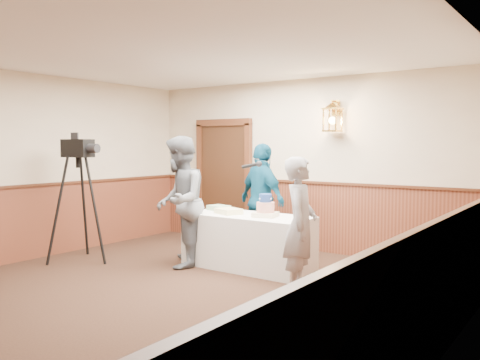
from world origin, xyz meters
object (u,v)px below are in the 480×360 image
(tiered_cake, at_px, (265,208))
(interviewer, at_px, (180,202))
(baker, at_px, (300,225))
(assistant_p, at_px, (262,200))
(sheet_cake_green, at_px, (219,208))
(sheet_cake_yellow, at_px, (229,211))
(display_table, at_px, (248,241))
(tv_camera_rig, at_px, (79,207))

(tiered_cake, xyz_separation_m, interviewer, (-1.14, -0.47, 0.05))
(baker, bearing_deg, assistant_p, 26.53)
(interviewer, xyz_separation_m, assistant_p, (0.63, 1.18, -0.05))
(sheet_cake_green, distance_m, assistant_p, 0.69)
(tiered_cake, distance_m, sheet_cake_yellow, 0.60)
(interviewer, distance_m, assistant_p, 1.34)
(sheet_cake_yellow, xyz_separation_m, baker, (1.46, -0.56, 0.01))
(display_table, height_order, assistant_p, assistant_p)
(sheet_cake_yellow, relative_size, interviewer, 0.19)
(baker, xyz_separation_m, assistant_p, (-1.38, 1.32, 0.08))
(sheet_cake_yellow, distance_m, tv_camera_rig, 2.24)
(tv_camera_rig, bearing_deg, tiered_cake, 13.91)
(tiered_cake, distance_m, tv_camera_rig, 2.79)
(tiered_cake, relative_size, assistant_p, 0.21)
(sheet_cake_green, distance_m, tv_camera_rig, 2.06)
(tiered_cake, relative_size, sheet_cake_yellow, 1.01)
(tiered_cake, bearing_deg, display_table, 175.75)
(sheet_cake_green, height_order, interviewer, interviewer)
(baker, bearing_deg, display_table, 41.91)
(interviewer, xyz_separation_m, tv_camera_rig, (-1.43, -0.62, -0.11))
(sheet_cake_green, xyz_separation_m, assistant_p, (0.45, 0.52, 0.09))
(assistant_p, distance_m, tv_camera_rig, 2.74)
(tv_camera_rig, bearing_deg, sheet_cake_yellow, 18.84)
(sheet_cake_yellow, xyz_separation_m, assistant_p, (0.08, 0.76, 0.09))
(sheet_cake_yellow, xyz_separation_m, sheet_cake_green, (-0.36, 0.24, -0.00))
(tv_camera_rig, bearing_deg, sheet_cake_green, 29.52)
(display_table, height_order, tiered_cake, tiered_cake)
(interviewer, distance_m, baker, 2.02)
(interviewer, xyz_separation_m, baker, (2.01, -0.13, -0.13))
(baker, bearing_deg, tv_camera_rig, 78.32)
(display_table, xyz_separation_m, tv_camera_rig, (-2.27, -1.12, 0.44))
(sheet_cake_yellow, height_order, baker, baker)
(tiered_cake, bearing_deg, interviewer, -157.44)
(assistant_p, bearing_deg, baker, 158.36)
(sheet_cake_green, bearing_deg, baker, -23.69)
(interviewer, height_order, tv_camera_rig, interviewer)
(sheet_cake_yellow, xyz_separation_m, tv_camera_rig, (-1.97, -1.05, 0.03))
(interviewer, bearing_deg, sheet_cake_green, 130.96)
(sheet_cake_green, height_order, assistant_p, assistant_p)
(tiered_cake, xyz_separation_m, sheet_cake_green, (-0.96, 0.19, -0.09))
(tv_camera_rig, bearing_deg, baker, -1.11)
(sheet_cake_yellow, height_order, sheet_cake_green, sheet_cake_yellow)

